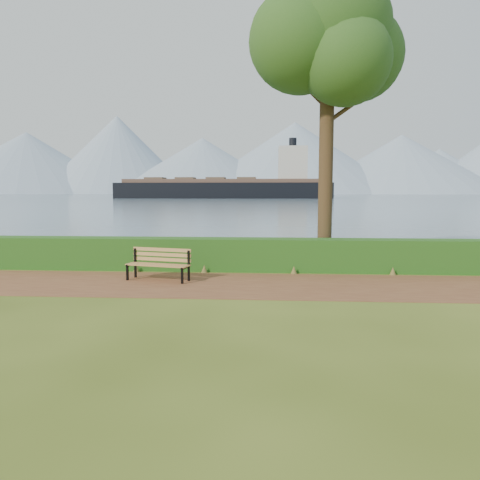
{
  "coord_description": "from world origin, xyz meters",
  "views": [
    {
      "loc": [
        0.95,
        -11.81,
        2.47
      ],
      "look_at": [
        0.04,
        1.2,
        1.1
      ],
      "focal_mm": 35.0,
      "sensor_mm": 36.0,
      "label": 1
    }
  ],
  "objects": [
    {
      "name": "path",
      "position": [
        0.0,
        0.3,
        0.01
      ],
      "size": [
        40.0,
        3.4,
        0.01
      ],
      "primitive_type": "cube",
      "color": "brown",
      "rests_on": "ground"
    },
    {
      "name": "mountains",
      "position": [
        -9.17,
        406.05,
        27.7
      ],
      "size": [
        585.0,
        190.0,
        70.0
      ],
      "color": "#7D91A7",
      "rests_on": "ground"
    },
    {
      "name": "water",
      "position": [
        0.0,
        260.0,
        0.01
      ],
      "size": [
        700.0,
        510.0,
        0.0
      ],
      "primitive_type": "cube",
      "color": "#3F5265",
      "rests_on": "ground"
    },
    {
      "name": "bench",
      "position": [
        -2.17,
        0.81,
        0.51
      ],
      "size": [
        1.84,
        0.92,
        0.89
      ],
      "rotation": [
        0.0,
        0.0,
        -0.24
      ],
      "color": "black",
      "rests_on": "ground"
    },
    {
      "name": "ground",
      "position": [
        0.0,
        0.0,
        0.0
      ],
      "size": [
        140.0,
        140.0,
        0.0
      ],
      "primitive_type": "plane",
      "color": "#415317",
      "rests_on": "ground"
    },
    {
      "name": "tree",
      "position": [
        2.62,
        3.32,
        7.21
      ],
      "size": [
        4.88,
        4.02,
        9.7
      ],
      "rotation": [
        0.0,
        0.0,
        0.12
      ],
      "color": "#321F14",
      "rests_on": "ground"
    },
    {
      "name": "hedge",
      "position": [
        0.0,
        2.6,
        0.5
      ],
      "size": [
        32.0,
        0.85,
        1.0
      ],
      "primitive_type": "cube",
      "color": "#1A4F16",
      "rests_on": "ground"
    },
    {
      "name": "cargo_ship",
      "position": [
        -13.07,
        145.51,
        3.27
      ],
      "size": [
        72.26,
        12.04,
        21.9
      ],
      "rotation": [
        0.0,
        0.0,
        0.01
      ],
      "color": "black",
      "rests_on": "ground"
    }
  ]
}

